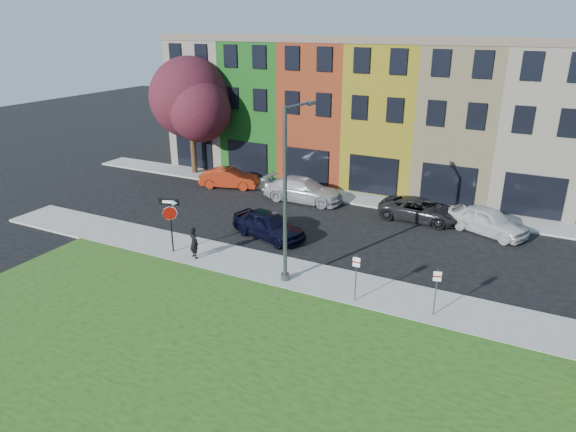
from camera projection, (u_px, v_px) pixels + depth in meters
The scene contains 15 objects.
ground at pixel (253, 302), 22.10m from camera, with size 120.00×120.00×0.00m, color black.
sidewalk_near at pixel (323, 281), 23.73m from camera, with size 40.00×3.00×0.12m, color gray.
sidewalk_far at pixel (325, 194), 35.86m from camera, with size 40.00×2.40×0.12m, color gray.
rowhouse_block at pixel (365, 110), 39.06m from camera, with size 30.00×10.12×10.00m.
stop_sign at pixel (170, 214), 25.93m from camera, with size 1.01×0.37×2.91m.
man at pixel (194, 243), 25.71m from camera, with size 0.70×0.58×1.63m, color black.
sedan_near at pixel (269, 225), 28.44m from camera, with size 4.81×2.94×1.53m, color black.
parked_car_red at pixel (229, 178), 37.17m from camera, with size 4.51×2.63×1.40m, color maroon.
parked_car_silver at pixel (303, 190), 34.30m from camera, with size 5.47×2.34×1.57m, color #A2A2A7.
parked_car_dark at pixel (420, 210), 30.98m from camera, with size 4.90×2.34×1.35m, color black.
parked_car_white at pixel (488, 221), 29.00m from camera, with size 4.87×3.45×1.54m, color silver.
street_lamp at pixel (288, 196), 22.51m from camera, with size 0.54×2.58×7.96m.
parking_sign_a at pixel (356, 273), 21.49m from camera, with size 0.32×0.08×2.13m.
parking_sign_b at pixel (436, 287), 20.44m from camera, with size 0.31×0.12×2.04m.
tree_purple at pixel (192, 100), 38.76m from camera, with size 7.31×6.40×8.89m.
Camera 1 is at (10.12, -16.57, 11.28)m, focal length 32.00 mm.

